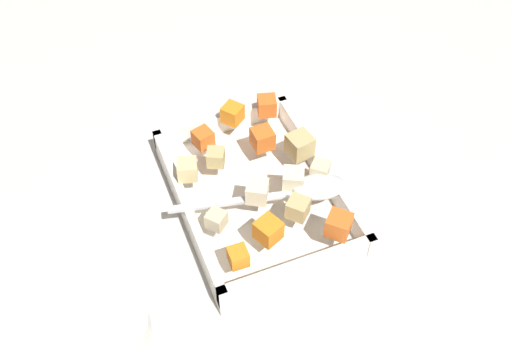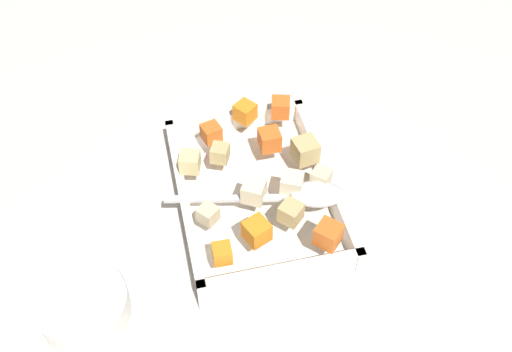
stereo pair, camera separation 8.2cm
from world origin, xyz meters
name	(u,v)px [view 1 (the left image)]	position (x,y,z in m)	size (l,w,h in m)	color
ground_plane	(268,200)	(0.00, 0.00, 0.00)	(4.00, 4.00, 0.00)	beige
baking_dish	(256,196)	(0.00, 0.02, 0.01)	(0.30, 0.22, 0.05)	white
carrot_chunk_heap_top	(268,230)	(-0.09, 0.04, 0.06)	(0.03, 0.03, 0.03)	orange
carrot_chunk_near_right	(267,106)	(0.13, -0.05, 0.06)	(0.03, 0.03, 0.03)	orange
carrot_chunk_mid_left	(238,257)	(-0.11, 0.09, 0.06)	(0.02, 0.02, 0.02)	orange
carrot_chunk_far_right	(339,225)	(-0.12, -0.05, 0.06)	(0.03, 0.03, 0.03)	orange
carrot_chunk_corner_ne	(233,114)	(0.13, 0.01, 0.06)	(0.03, 0.03, 0.03)	orange
carrot_chunk_back_center	(262,138)	(0.06, -0.02, 0.06)	(0.03, 0.03, 0.03)	orange
carrot_chunk_near_left	(203,138)	(0.10, 0.06, 0.06)	(0.03, 0.03, 0.03)	orange
potato_chunk_corner_sw	(298,208)	(-0.07, -0.01, 0.06)	(0.03, 0.03, 0.03)	tan
potato_chunk_front_center	(216,220)	(-0.05, 0.09, 0.06)	(0.02, 0.02, 0.02)	beige
potato_chunk_mid_right	(300,145)	(0.03, -0.06, 0.07)	(0.03, 0.03, 0.03)	tan
potato_chunk_corner_nw	(257,191)	(-0.03, 0.03, 0.06)	(0.03, 0.03, 0.03)	beige
potato_chunk_center	(187,169)	(0.05, 0.10, 0.06)	(0.03, 0.03, 0.03)	#E0CC89
potato_chunk_near_spoon	(293,179)	(-0.03, -0.03, 0.06)	(0.03, 0.03, 0.03)	beige
potato_chunk_under_handle	(216,157)	(0.05, 0.06, 0.06)	(0.02, 0.02, 0.02)	tan
potato_chunk_heap_side	(320,170)	(-0.02, -0.07, 0.06)	(0.02, 0.02, 0.02)	beige
serving_spoon	(309,188)	(-0.05, -0.04, 0.06)	(0.08, 0.25, 0.02)	silver
small_prep_bowl	(103,329)	(-0.13, 0.27, 0.02)	(0.11, 0.11, 0.04)	silver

